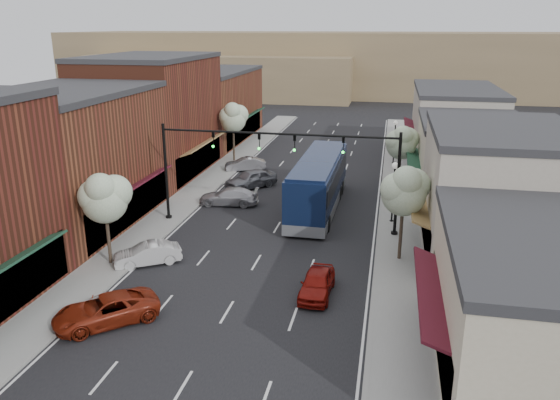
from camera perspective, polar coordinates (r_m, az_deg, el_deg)
The scene contains 29 objects.
ground at distance 30.85m, azimuth -3.40°, elevation -8.03°, with size 160.00×160.00×0.00m, color black.
sidewalk_left at distance 49.76m, azimuth -7.32°, elevation 2.11°, with size 2.80×73.00×0.15m, color gray.
sidewalk_right at distance 47.23m, azimuth 12.38°, elevation 0.97°, with size 2.80×73.00×0.15m, color gray.
curb_left at distance 49.34m, azimuth -5.78°, elevation 2.02°, with size 0.25×73.00×0.17m, color gray.
curb_right at distance 47.22m, azimuth 10.68°, elevation 1.07°, with size 0.25×73.00×0.17m, color gray.
bldg_left_midnear at distance 40.20m, azimuth -21.27°, elevation 3.98°, with size 10.14×14.10×9.40m.
bldg_left_midfar at distance 52.14m, azimuth -13.18°, elevation 8.50°, with size 10.14×14.10×10.90m.
bldg_left_far at distance 67.02m, azimuth -7.43°, elevation 9.73°, with size 10.14×18.10×8.40m.
bldg_right_near at distance 24.15m, azimuth 25.93°, elevation -9.95°, with size 9.14×12.10×5.90m.
bldg_right_midnear at distance 34.74m, azimuth 21.68°, elevation 0.61°, with size 9.14×12.10×7.90m.
bldg_right_midfar at distance 46.39m, azimuth 19.20°, elevation 4.04°, with size 9.14×12.10×6.40m.
bldg_right_far at distance 59.94m, azimuth 17.67°, elevation 7.61°, with size 9.14×16.10×7.40m.
hill_far at distance 117.25m, azimuth 8.19°, elevation 14.03°, with size 120.00×30.00×12.00m, color #7A6647.
hill_near at distance 110.06m, azimuth -5.72°, elevation 12.83°, with size 50.00×20.00×8.00m, color #7A6647.
signal_mast_right at distance 35.92m, azimuth 8.50°, elevation 3.42°, with size 8.22×0.46×7.00m.
signal_mast_left at distance 38.15m, azimuth -8.64°, elevation 4.26°, with size 8.22×0.46×7.00m.
tree_right_near at distance 32.03m, azimuth 12.91°, elevation 1.07°, with size 2.85×2.65×5.95m.
tree_right_far at distance 47.69m, azimuth 12.62°, elevation 5.97°, with size 2.85×2.65×5.43m.
tree_left_near at distance 32.28m, azimuth -17.87°, elevation 0.35°, with size 2.85×2.65×5.69m.
tree_left_far at distance 55.69m, azimuth -4.90°, elevation 8.64°, with size 2.85×2.65×6.13m.
lamp_post_near at distance 38.72m, azimuth 11.83°, elevation 1.81°, with size 0.44×0.44×4.44m.
lamp_post_far at distance 55.77m, azimuth 11.92°, elevation 6.67°, with size 0.44×0.44×4.44m.
coach_bus at distance 41.25m, azimuth 4.04°, elevation 1.80°, with size 3.06×13.21×4.02m.
red_hatchback at distance 28.69m, azimuth 3.89°, elevation -8.66°, with size 1.57×3.91×1.33m, color maroon.
parked_car_a at distance 27.38m, azimuth -17.73°, elevation -10.90°, with size 2.24×4.86×1.35m, color maroon.
parked_car_b at distance 33.04m, azimuth -13.68°, elevation -5.51°, with size 1.35×3.88×1.28m, color silver.
parked_car_c at distance 42.74m, azimuth -5.37°, elevation 0.37°, with size 1.88×4.62×1.34m, color #ABAAB0.
parked_car_d at distance 47.07m, azimuth -3.06°, elevation 2.22°, with size 1.88×4.67×1.59m, color slate.
parked_car_e at distance 52.80m, azimuth -3.65°, elevation 3.76°, with size 1.35×3.87×1.27m, color #A09FA5.
Camera 1 is at (7.32, -26.78, 13.45)m, focal length 35.00 mm.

